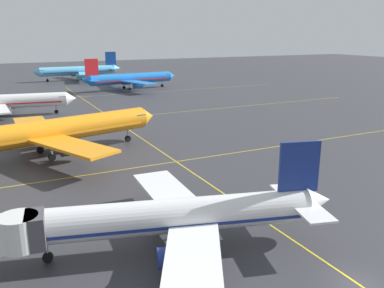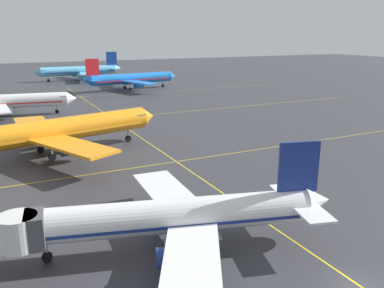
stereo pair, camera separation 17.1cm
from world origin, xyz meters
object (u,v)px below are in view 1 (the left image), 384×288
object	(u,v)px
airliner_far_right_stand	(79,71)
airliner_front_gate	(174,216)
airliner_third_row	(3,102)
airliner_far_left_stand	(130,79)
airliner_second_row	(53,131)

from	to	relation	value
airliner_far_right_stand	airliner_front_gate	bearing A→B (deg)	-97.99
airliner_third_row	airliner_far_left_stand	world-z (taller)	airliner_far_left_stand
airliner_third_row	airliner_far_right_stand	distance (m)	83.91
airliner_third_row	airliner_far_left_stand	xyz separation A→B (m)	(45.04, 35.28, 0.30)
airliner_second_row	airliner_far_left_stand	xyz separation A→B (m)	(38.49, 76.71, -0.27)
airliner_second_row	airliner_far_right_stand	world-z (taller)	airliner_second_row
airliner_far_left_stand	airliner_second_row	bearing A→B (deg)	-116.64
airliner_third_row	airliner_far_left_stand	distance (m)	57.21
airliner_front_gate	airliner_far_left_stand	xyz separation A→B (m)	(32.73, 114.84, 0.55)
airliner_front_gate	airliner_third_row	xyz separation A→B (m)	(-12.31, 79.56, 0.25)
airliner_front_gate	airliner_second_row	xyz separation A→B (m)	(-5.76, 38.13, 0.82)
airliner_front_gate	airliner_far_right_stand	size ratio (longest dim) A/B	0.82
airliner_third_row	airliner_far_right_stand	world-z (taller)	airliner_far_right_stand
airliner_second_row	airliner_third_row	xyz separation A→B (m)	(-6.55, 41.43, -0.56)
airliner_front_gate	airliner_far_left_stand	world-z (taller)	airliner_far_left_stand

